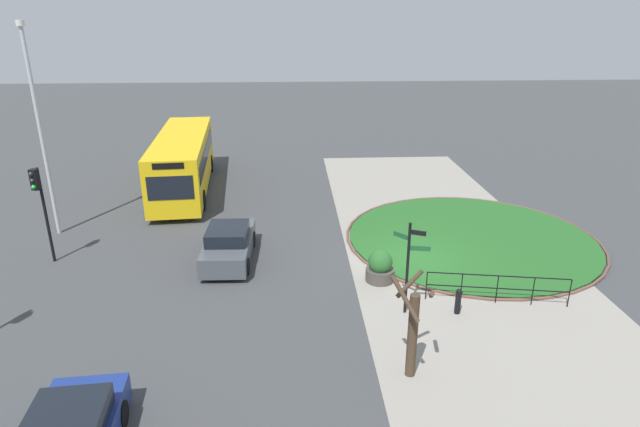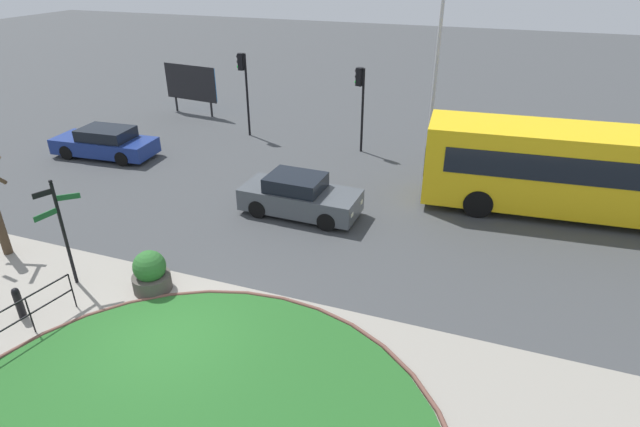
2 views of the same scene
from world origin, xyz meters
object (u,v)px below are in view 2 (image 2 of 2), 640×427
at_px(signpost_directional, 61,226).
at_px(car_near_lane, 299,197).
at_px(bollard_foreground, 19,303).
at_px(traffic_light_near, 243,76).
at_px(lamppost_tall, 438,46).
at_px(planter_near_signpost, 151,273).
at_px(traffic_light_far, 360,91).
at_px(car_far_lane, 105,143).
at_px(billboard_left, 191,83).
at_px(bus_yellow, 589,171).

distance_m(signpost_directional, car_near_lane, 7.52).
distance_m(bollard_foreground, car_near_lane, 8.90).
xyz_separation_m(signpost_directional, car_near_lane, (4.27, 6.08, -1.16)).
bearing_deg(traffic_light_near, lamppost_tall, -179.85).
distance_m(bollard_foreground, planter_near_signpost, 3.18).
xyz_separation_m(bollard_foreground, traffic_light_far, (4.58, 14.58, 2.31)).
height_order(signpost_directional, lamppost_tall, lamppost_tall).
height_order(traffic_light_far, lamppost_tall, lamppost_tall).
bearing_deg(bollard_foreground, signpost_directional, 84.56).
bearing_deg(planter_near_signpost, lamppost_tall, 68.52).
height_order(signpost_directional, traffic_light_near, traffic_light_near).
bearing_deg(bollard_foreground, lamppost_tall, 63.80).
bearing_deg(signpost_directional, traffic_light_near, 96.39).
height_order(car_far_lane, lamppost_tall, lamppost_tall).
bearing_deg(bollard_foreground, car_near_lane, 60.16).
height_order(traffic_light_near, lamppost_tall, lamppost_tall).
xyz_separation_m(lamppost_tall, billboard_left, (-13.55, 1.66, -3.00)).
bearing_deg(traffic_light_far, signpost_directional, 83.08).
bearing_deg(traffic_light_far, lamppost_tall, -150.76).
bearing_deg(lamppost_tall, traffic_light_far, -162.73).
distance_m(car_near_lane, traffic_light_near, 9.45).
height_order(traffic_light_near, billboard_left, traffic_light_near).
bearing_deg(billboard_left, bus_yellow, -10.67).
bearing_deg(traffic_light_far, bollard_foreground, 84.52).
distance_m(bollard_foreground, bus_yellow, 17.63).
bearing_deg(bollard_foreground, billboard_left, 108.95).
height_order(bollard_foreground, lamppost_tall, lamppost_tall).
relative_size(bus_yellow, traffic_light_far, 2.91).
bearing_deg(traffic_light_near, bus_yellow, 161.72).
height_order(car_near_lane, lamppost_tall, lamppost_tall).
xyz_separation_m(billboard_left, planter_near_signpost, (8.27, -15.07, -1.19)).
bearing_deg(lamppost_tall, planter_near_signpost, -111.48).
relative_size(signpost_directional, car_far_lane, 0.67).
height_order(signpost_directional, planter_near_signpost, signpost_directional).
distance_m(car_far_lane, traffic_light_near, 7.04).
distance_m(traffic_light_far, planter_near_signpost, 12.85).
relative_size(car_far_lane, traffic_light_far, 1.23).
xyz_separation_m(car_far_lane, traffic_light_near, (4.54, 4.87, 2.29)).
height_order(bus_yellow, lamppost_tall, lamppost_tall).
bearing_deg(bus_yellow, traffic_light_near, -18.75).
distance_m(signpost_directional, billboard_left, 16.69).
bearing_deg(lamppost_tall, signpost_directional, -118.32).
relative_size(bus_yellow, billboard_left, 3.23).
bearing_deg(bollard_foreground, planter_near_signpost, 41.92).
distance_m(signpost_directional, planter_near_signpost, 2.61).
bearing_deg(lamppost_tall, traffic_light_near, -175.75).
bearing_deg(traffic_light_near, signpost_directional, 92.29).
distance_m(car_far_lane, traffic_light_far, 11.61).
xyz_separation_m(car_far_lane, lamppost_tall, (13.51, 5.53, 4.09)).
relative_size(bus_yellow, car_near_lane, 2.63).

